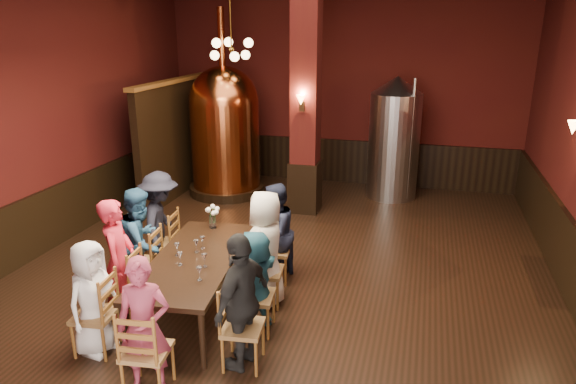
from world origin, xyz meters
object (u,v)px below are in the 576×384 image
(dining_table, at_px, (195,262))
(person_1, at_px, (119,261))
(person_0, at_px, (92,298))
(copper_kettle, at_px, (225,129))
(person_2, at_px, (142,242))
(steel_vessel, at_px, (394,138))
(rose_vase, at_px, (212,213))

(dining_table, distance_m, person_1, 0.92)
(person_0, xyz_separation_m, copper_kettle, (-0.73, 5.82, 0.75))
(person_2, relative_size, copper_kettle, 0.39)
(person_1, xyz_separation_m, steel_vessel, (2.87, 5.85, 0.48))
(person_0, bearing_deg, copper_kettle, 17.68)
(copper_kettle, bearing_deg, steel_vessel, 11.17)
(copper_kettle, height_order, steel_vessel, copper_kettle)
(dining_table, height_order, rose_vase, rose_vase)
(rose_vase, bearing_deg, person_1, -114.15)
(person_2, height_order, copper_kettle, copper_kettle)
(person_1, xyz_separation_m, copper_kettle, (-0.65, 5.15, 0.62))
(dining_table, relative_size, rose_vase, 7.22)
(copper_kettle, relative_size, rose_vase, 11.23)
(dining_table, relative_size, person_2, 1.64)
(person_2, height_order, rose_vase, person_2)
(copper_kettle, height_order, rose_vase, copper_kettle)
(dining_table, bearing_deg, person_0, -130.36)
(person_0, height_order, person_1, person_1)
(person_2, xyz_separation_m, rose_vase, (0.71, 0.76, 0.22))
(person_2, distance_m, steel_vessel, 5.99)
(person_2, relative_size, rose_vase, 4.39)
(person_1, relative_size, copper_kettle, 0.41)
(dining_table, height_order, copper_kettle, copper_kettle)
(dining_table, bearing_deg, copper_kettle, 100.60)
(steel_vessel, bearing_deg, copper_kettle, -168.83)
(dining_table, xyz_separation_m, copper_kettle, (-1.46, 4.73, 0.73))
(dining_table, bearing_deg, person_2, 158.78)
(copper_kettle, bearing_deg, person_1, -82.79)
(dining_table, relative_size, person_1, 1.57)
(dining_table, distance_m, person_2, 0.91)
(person_1, distance_m, person_2, 0.66)
(person_2, bearing_deg, steel_vessel, -35.52)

